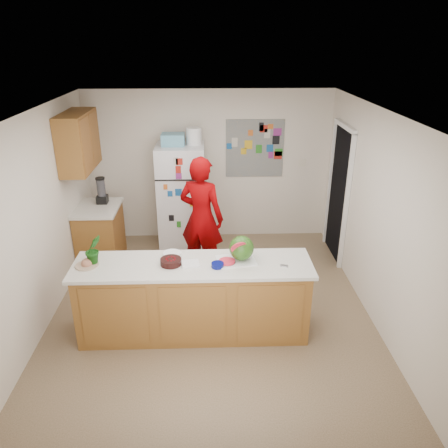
{
  "coord_description": "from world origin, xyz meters",
  "views": [
    {
      "loc": [
        0.0,
        -4.8,
        3.27
      ],
      "look_at": [
        0.18,
        0.2,
        1.09
      ],
      "focal_mm": 35.0,
      "sensor_mm": 36.0,
      "label": 1
    }
  ],
  "objects_px": {
    "person": "(202,218)",
    "cherry_bowl": "(171,262)",
    "watermelon": "(242,248)",
    "refrigerator": "(182,197)"
  },
  "relations": [
    {
      "from": "refrigerator",
      "to": "watermelon",
      "type": "xyz_separation_m",
      "value": [
        0.8,
        -2.31,
        0.22
      ]
    },
    {
      "from": "cherry_bowl",
      "to": "watermelon",
      "type": "bearing_deg",
      "value": 5.64
    },
    {
      "from": "cherry_bowl",
      "to": "refrigerator",
      "type": "bearing_deg",
      "value": 90.24
    },
    {
      "from": "refrigerator",
      "to": "watermelon",
      "type": "relative_size",
      "value": 6.1
    },
    {
      "from": "person",
      "to": "cherry_bowl",
      "type": "height_order",
      "value": "person"
    },
    {
      "from": "person",
      "to": "refrigerator",
      "type": "bearing_deg",
      "value": -48.56
    },
    {
      "from": "watermelon",
      "to": "cherry_bowl",
      "type": "height_order",
      "value": "watermelon"
    },
    {
      "from": "refrigerator",
      "to": "cherry_bowl",
      "type": "distance_m",
      "value": 2.39
    },
    {
      "from": "person",
      "to": "watermelon",
      "type": "distance_m",
      "value": 1.42
    },
    {
      "from": "person",
      "to": "cherry_bowl",
      "type": "xyz_separation_m",
      "value": [
        -0.32,
        -1.4,
        0.06
      ]
    }
  ]
}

